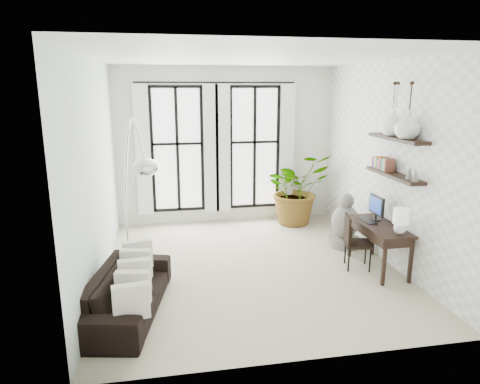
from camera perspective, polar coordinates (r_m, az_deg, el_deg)
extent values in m
plane|color=#B6AE90|center=(6.95, 1.27, -9.81)|extent=(5.00, 5.00, 0.00)
plane|color=white|center=(6.39, 1.43, 17.53)|extent=(5.00, 5.00, 0.00)
plane|color=silver|center=(6.43, -18.73, 2.46)|extent=(0.00, 5.00, 5.00)
plane|color=white|center=(7.27, 19.03, 3.67)|extent=(0.00, 5.00, 5.00)
plane|color=white|center=(8.92, -1.90, 6.14)|extent=(4.50, 0.00, 4.50)
cube|color=white|center=(8.80, -8.35, 5.58)|extent=(1.00, 0.02, 2.50)
cube|color=white|center=(8.71, -12.81, 5.29)|extent=(0.30, 0.04, 2.60)
cube|color=white|center=(8.75, -3.85, 5.64)|extent=(0.30, 0.04, 2.60)
cube|color=white|center=(9.00, 1.93, 5.89)|extent=(1.00, 0.02, 2.50)
cube|color=white|center=(8.78, -2.29, 5.69)|extent=(0.30, 0.04, 2.60)
cube|color=white|center=(9.07, 6.29, 5.88)|extent=(0.30, 0.04, 2.60)
cylinder|color=black|center=(8.69, -3.19, 14.39)|extent=(3.20, 0.03, 0.03)
cube|color=black|center=(6.82, 19.84, 2.12)|extent=(0.25, 1.30, 0.05)
cube|color=black|center=(6.74, 20.21, 6.71)|extent=(0.25, 1.30, 0.05)
cube|color=#D63550|center=(7.27, 17.77, 3.89)|extent=(0.16, 0.04, 0.18)
cube|color=blue|center=(7.23, 17.94, 3.82)|extent=(0.16, 0.04, 0.18)
cube|color=yellow|center=(7.19, 18.10, 3.76)|extent=(0.16, 0.04, 0.18)
cube|color=#2C853A|center=(7.15, 18.27, 3.70)|extent=(0.16, 0.04, 0.18)
cube|color=#C657CC|center=(7.12, 18.44, 3.63)|extent=(0.16, 0.04, 0.18)
cube|color=#CD532D|center=(7.08, 18.61, 3.57)|extent=(0.16, 0.04, 0.18)
cube|color=#434343|center=(7.04, 18.79, 3.50)|extent=(0.16, 0.04, 0.18)
cube|color=teal|center=(7.00, 18.96, 3.43)|extent=(0.16, 0.04, 0.18)
cube|color=tan|center=(6.96, 19.14, 3.37)|extent=(0.16, 0.04, 0.18)
cube|color=brown|center=(6.92, 19.32, 3.30)|extent=(0.16, 0.04, 0.18)
cone|color=gray|center=(6.46, 21.66, 2.41)|extent=(0.10, 0.10, 0.18)
cone|color=gray|center=(6.34, 22.37, 2.14)|extent=(0.10, 0.10, 0.18)
imported|color=black|center=(5.70, -14.74, -12.71)|extent=(1.12, 2.04, 0.56)
cube|color=beige|center=(4.97, -14.31, -13.99)|extent=(0.40, 0.12, 0.40)
cube|color=beige|center=(5.28, -14.06, -12.24)|extent=(0.40, 0.12, 0.40)
cube|color=beige|center=(5.60, -13.84, -10.68)|extent=(0.40, 0.12, 0.40)
cube|color=beige|center=(5.92, -13.65, -9.30)|extent=(0.40, 0.12, 0.40)
cube|color=beige|center=(6.24, -13.48, -8.05)|extent=(0.40, 0.12, 0.40)
imported|color=#2D7228|center=(8.94, 7.49, 0.46)|extent=(1.60, 1.47, 1.49)
cube|color=black|center=(6.93, 18.16, -4.33)|extent=(0.52, 1.23, 0.04)
cube|color=black|center=(6.95, 17.97, -5.01)|extent=(0.47, 1.17, 0.11)
cube|color=black|center=(6.49, 18.65, -8.97)|extent=(0.05, 0.05, 0.68)
cube|color=black|center=(6.70, 21.80, -8.55)|extent=(0.05, 0.05, 0.68)
cube|color=black|center=(7.43, 14.48, -5.78)|extent=(0.05, 0.05, 0.68)
cube|color=black|center=(7.61, 17.34, -5.51)|extent=(0.05, 0.05, 0.68)
cube|color=black|center=(7.08, 17.76, -1.65)|extent=(0.04, 0.42, 0.30)
cube|color=navy|center=(7.07, 17.58, -1.66)|extent=(0.00, 0.36, 0.24)
cube|color=black|center=(7.08, 16.61, -3.59)|extent=(0.15, 0.40, 0.02)
sphere|color=silver|center=(6.54, 20.53, -4.61)|extent=(0.18, 0.18, 0.18)
cylinder|color=white|center=(6.48, 20.67, -3.01)|extent=(0.22, 0.22, 0.22)
cube|color=black|center=(6.99, 15.48, -6.64)|extent=(0.49, 0.49, 0.04)
cube|color=black|center=(6.88, 14.13, -4.90)|extent=(0.13, 0.40, 0.45)
cylinder|color=black|center=(6.86, 14.71, -8.90)|extent=(0.03, 0.03, 0.38)
cylinder|color=black|center=(7.00, 17.14, -8.61)|extent=(0.03, 0.03, 0.38)
cylinder|color=black|center=(7.13, 13.63, -7.95)|extent=(0.03, 0.03, 0.38)
cylinder|color=black|center=(7.26, 15.98, -7.70)|extent=(0.03, 0.03, 0.38)
cylinder|color=silver|center=(7.21, -14.55, -8.95)|extent=(0.36, 0.36, 0.10)
cylinder|color=silver|center=(7.04, -14.79, -5.18)|extent=(0.04, 0.04, 1.00)
ellipsoid|color=silver|center=(5.23, -12.47, 3.24)|extent=(0.32, 0.32, 0.21)
cylinder|color=gray|center=(7.96, 13.68, -6.46)|extent=(0.54, 0.54, 0.16)
ellipsoid|color=gray|center=(7.84, 13.83, -3.85)|extent=(0.49, 0.49, 0.60)
sphere|color=gray|center=(7.74, 13.99, -1.15)|extent=(0.27, 0.27, 0.27)
imported|color=white|center=(6.50, 21.48, 8.30)|extent=(0.37, 0.37, 0.38)
imported|color=white|center=(6.85, 19.73, 8.67)|extent=(0.37, 0.37, 0.38)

